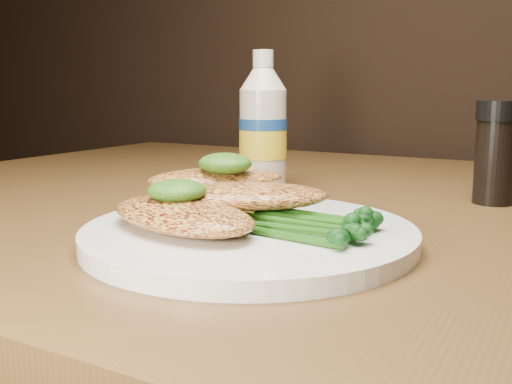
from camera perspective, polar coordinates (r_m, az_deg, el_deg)
The scene contains 9 objects.
plate at distance 0.44m, azimuth -0.67°, elevation -4.18°, with size 0.25×0.25×0.01m, color white.
chicken_front at distance 0.43m, azimuth -7.33°, elevation -2.25°, with size 0.14×0.07×0.02m, color gold.
chicken_mid at distance 0.45m, azimuth -1.19°, elevation -0.37°, with size 0.13×0.07×0.02m, color gold.
chicken_back at distance 0.49m, azimuth -3.95°, elevation 1.30°, with size 0.12×0.06×0.02m, color gold.
pesto_front at distance 0.43m, azimuth -7.80°, elevation 0.13°, with size 0.04×0.04×0.02m, color black.
pesto_back at distance 0.48m, azimuth -3.07°, elevation 2.83°, with size 0.05×0.04×0.02m, color black.
broccolini_bundle at distance 0.42m, azimuth 4.77°, elevation -2.58°, with size 0.13×0.10×0.02m, color #1E5312, non-canonical shape.
mayo_bottle at distance 0.67m, azimuth 0.69°, elevation 7.14°, with size 0.06×0.06×0.16m, color beige, non-canonical shape.
pepper_grinder at distance 0.63m, azimuth 22.52°, elevation 3.59°, with size 0.04×0.04×0.10m, color black, non-canonical shape.
Camera 1 is at (0.20, 0.48, 0.87)m, focal length 40.62 mm.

